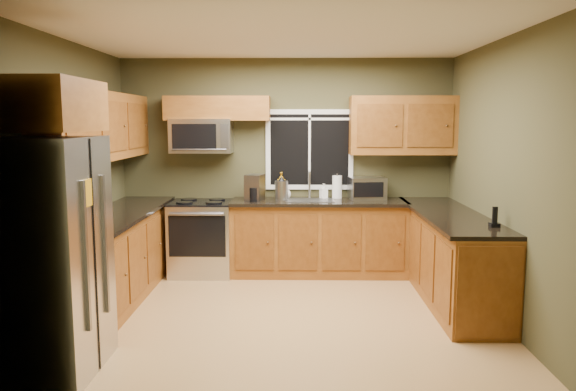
{
  "coord_description": "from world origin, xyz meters",
  "views": [
    {
      "loc": [
        0.15,
        -5.4,
        1.92
      ],
      "look_at": [
        0.05,
        0.35,
        1.15
      ],
      "focal_mm": 35.0,
      "sensor_mm": 36.0,
      "label": 1
    }
  ],
  "objects_px": {
    "cordless_phone": "(495,221)",
    "kettle": "(282,189)",
    "soap_bottle_a": "(281,185)",
    "soap_bottle_b": "(324,191)",
    "microwave": "(202,136)",
    "toaster_oven": "(367,188)",
    "coffee_maker": "(255,189)",
    "range": "(202,237)",
    "paper_towel_roll": "(337,187)",
    "refrigerator": "(47,257)",
    "soap_bottle_c": "(286,192)"
  },
  "relations": [
    {
      "from": "refrigerator",
      "to": "kettle",
      "type": "relative_size",
      "value": 6.1
    },
    {
      "from": "cordless_phone",
      "to": "kettle",
      "type": "bearing_deg",
      "value": 139.44
    },
    {
      "from": "microwave",
      "to": "toaster_oven",
      "type": "xyz_separation_m",
      "value": [
        2.07,
        0.01,
        -0.65
      ]
    },
    {
      "from": "soap_bottle_c",
      "to": "range",
      "type": "bearing_deg",
      "value": -170.18
    },
    {
      "from": "microwave",
      "to": "paper_towel_roll",
      "type": "height_order",
      "value": "microwave"
    },
    {
      "from": "kettle",
      "to": "soap_bottle_b",
      "type": "distance_m",
      "value": 0.56
    },
    {
      "from": "soap_bottle_c",
      "to": "soap_bottle_a",
      "type": "bearing_deg",
      "value": 142.38
    },
    {
      "from": "paper_towel_roll",
      "to": "soap_bottle_c",
      "type": "bearing_deg",
      "value": -177.47
    },
    {
      "from": "soap_bottle_a",
      "to": "cordless_phone",
      "type": "xyz_separation_m",
      "value": [
        2.04,
        -1.94,
        -0.11
      ]
    },
    {
      "from": "range",
      "to": "microwave",
      "type": "distance_m",
      "value": 1.27
    },
    {
      "from": "toaster_oven",
      "to": "soap_bottle_c",
      "type": "height_order",
      "value": "toaster_oven"
    },
    {
      "from": "range",
      "to": "microwave",
      "type": "height_order",
      "value": "microwave"
    },
    {
      "from": "coffee_maker",
      "to": "soap_bottle_c",
      "type": "xyz_separation_m",
      "value": [
        0.38,
        0.23,
        -0.07
      ]
    },
    {
      "from": "range",
      "to": "soap_bottle_a",
      "type": "distance_m",
      "value": 1.2
    },
    {
      "from": "microwave",
      "to": "cordless_phone",
      "type": "distance_m",
      "value": 3.62
    },
    {
      "from": "kettle",
      "to": "paper_towel_roll",
      "type": "bearing_deg",
      "value": 14.88
    },
    {
      "from": "paper_towel_roll",
      "to": "soap_bottle_c",
      "type": "xyz_separation_m",
      "value": [
        -0.65,
        -0.03,
        -0.06
      ]
    },
    {
      "from": "soap_bottle_a",
      "to": "kettle",
      "type": "bearing_deg",
      "value": -87.52
    },
    {
      "from": "coffee_maker",
      "to": "paper_towel_roll",
      "type": "relative_size",
      "value": 1.03
    },
    {
      "from": "kettle",
      "to": "soap_bottle_c",
      "type": "height_order",
      "value": "kettle"
    },
    {
      "from": "kettle",
      "to": "cordless_phone",
      "type": "xyz_separation_m",
      "value": [
        2.03,
        -1.74,
        -0.08
      ]
    },
    {
      "from": "paper_towel_roll",
      "to": "coffee_maker",
      "type": "bearing_deg",
      "value": -165.76
    },
    {
      "from": "microwave",
      "to": "toaster_oven",
      "type": "bearing_deg",
      "value": 0.29
    },
    {
      "from": "toaster_oven",
      "to": "coffee_maker",
      "type": "height_order",
      "value": "coffee_maker"
    },
    {
      "from": "soap_bottle_b",
      "to": "microwave",
      "type": "bearing_deg",
      "value": -177.25
    },
    {
      "from": "soap_bottle_b",
      "to": "kettle",
      "type": "bearing_deg",
      "value": -160.73
    },
    {
      "from": "kettle",
      "to": "refrigerator",
      "type": "bearing_deg",
      "value": -121.15
    },
    {
      "from": "soap_bottle_b",
      "to": "refrigerator",
      "type": "bearing_deg",
      "value": -126.68
    },
    {
      "from": "coffee_maker",
      "to": "paper_towel_roll",
      "type": "distance_m",
      "value": 1.06
    },
    {
      "from": "toaster_oven",
      "to": "coffee_maker",
      "type": "distance_m",
      "value": 1.41
    },
    {
      "from": "refrigerator",
      "to": "microwave",
      "type": "xyz_separation_m",
      "value": [
        0.69,
        2.91,
        0.83
      ]
    },
    {
      "from": "range",
      "to": "soap_bottle_b",
      "type": "xyz_separation_m",
      "value": [
        1.53,
        0.21,
        0.56
      ]
    },
    {
      "from": "refrigerator",
      "to": "soap_bottle_a",
      "type": "height_order",
      "value": "refrigerator"
    },
    {
      "from": "paper_towel_roll",
      "to": "cordless_phone",
      "type": "bearing_deg",
      "value": -55.33
    },
    {
      "from": "soap_bottle_b",
      "to": "soap_bottle_c",
      "type": "distance_m",
      "value": 0.48
    },
    {
      "from": "toaster_oven",
      "to": "soap_bottle_b",
      "type": "xyz_separation_m",
      "value": [
        -0.54,
        0.06,
        -0.04
      ]
    },
    {
      "from": "range",
      "to": "microwave",
      "type": "relative_size",
      "value": 1.23
    },
    {
      "from": "microwave",
      "to": "soap_bottle_c",
      "type": "height_order",
      "value": "microwave"
    },
    {
      "from": "refrigerator",
      "to": "soap_bottle_a",
      "type": "relative_size",
      "value": 5.48
    },
    {
      "from": "microwave",
      "to": "coffee_maker",
      "type": "height_order",
      "value": "microwave"
    },
    {
      "from": "range",
      "to": "kettle",
      "type": "xyz_separation_m",
      "value": [
        1.0,
        0.02,
        0.61
      ]
    },
    {
      "from": "range",
      "to": "paper_towel_roll",
      "type": "height_order",
      "value": "paper_towel_roll"
    },
    {
      "from": "toaster_oven",
      "to": "soap_bottle_c",
      "type": "distance_m",
      "value": 1.02
    },
    {
      "from": "soap_bottle_b",
      "to": "soap_bottle_a",
      "type": "bearing_deg",
      "value": 178.17
    },
    {
      "from": "soap_bottle_a",
      "to": "cordless_phone",
      "type": "bearing_deg",
      "value": -43.57
    },
    {
      "from": "cordless_phone",
      "to": "range",
      "type": "bearing_deg",
      "value": 150.52
    },
    {
      "from": "refrigerator",
      "to": "kettle",
      "type": "height_order",
      "value": "refrigerator"
    },
    {
      "from": "kettle",
      "to": "soap_bottle_c",
      "type": "relative_size",
      "value": 1.79
    },
    {
      "from": "soap_bottle_a",
      "to": "range",
      "type": "bearing_deg",
      "value": -167.11
    },
    {
      "from": "refrigerator",
      "to": "range",
      "type": "distance_m",
      "value": 2.89
    }
  ]
}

